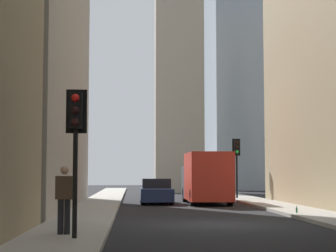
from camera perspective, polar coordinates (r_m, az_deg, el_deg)
The scene contains 9 objects.
ground_plane at distance 20.36m, azimuth 4.41°, elevation -9.35°, with size 135.00×135.00×0.00m, color black.
sidewalk_right at distance 20.24m, azimuth -8.48°, elevation -9.15°, with size 90.00×2.20×0.14m, color #A8A399.
church_spire at distance 56.83m, azimuth 0.98°, elevation 11.41°, with size 4.76×4.76×33.10m.
delivery_truck at distance 33.89m, azimuth 3.64°, elevation -4.96°, with size 6.46×2.25×2.84m.
sedan_navy at distance 33.95m, azimuth -1.14°, elevation -6.31°, with size 4.30×1.78×1.42m.
traffic_light_foreground at distance 14.89m, azimuth -8.81°, elevation -0.18°, with size 0.43×0.52×3.67m.
traffic_light_midblock at distance 38.87m, azimuth 6.57°, elevation -2.70°, with size 0.43×0.52×3.82m.
pedestrian at distance 15.84m, azimuth -9.88°, elevation -6.67°, with size 0.26×0.44×1.76m.
discarded_bottle at distance 24.60m, azimuth 12.18°, elevation -7.85°, with size 0.07×0.07×0.27m.
Camera 1 is at (-20.10, 2.74, 1.71)m, focal length 63.85 mm.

